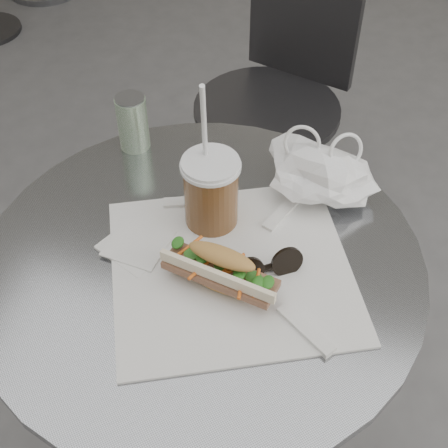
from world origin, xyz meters
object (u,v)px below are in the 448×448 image
(sunglasses, at_px, (267,268))
(banh_mi, at_px, (221,270))
(cafe_table, at_px, (205,347))
(iced_coffee, at_px, (211,191))
(chair_far, at_px, (272,140))
(drink_can, at_px, (133,122))

(sunglasses, bearing_deg, banh_mi, 177.51)
(cafe_table, bearing_deg, iced_coffee, 95.47)
(banh_mi, xyz_separation_m, sunglasses, (0.07, 0.04, -0.02))
(chair_far, relative_size, drink_can, 6.82)
(drink_can, bearing_deg, cafe_table, -48.89)
(chair_far, xyz_separation_m, drink_can, (-0.17, -0.57, 0.44))
(cafe_table, bearing_deg, banh_mi, -44.31)
(iced_coffee, relative_size, drink_can, 2.57)
(banh_mi, height_order, iced_coffee, iced_coffee)
(cafe_table, distance_m, sunglasses, 0.32)
(cafe_table, distance_m, drink_can, 0.47)
(banh_mi, bearing_deg, drink_can, 142.57)
(banh_mi, bearing_deg, cafe_table, 146.37)
(cafe_table, height_order, iced_coffee, iced_coffee)
(cafe_table, xyz_separation_m, chair_far, (-0.05, 0.83, -0.11))
(banh_mi, relative_size, drink_can, 2.09)
(chair_far, bearing_deg, iced_coffee, 108.21)
(cafe_table, xyz_separation_m, banh_mi, (0.05, -0.05, 0.31))
(iced_coffee, xyz_separation_m, drink_can, (-0.21, 0.16, -0.01))
(iced_coffee, xyz_separation_m, sunglasses, (0.12, -0.10, -0.05))
(banh_mi, xyz_separation_m, iced_coffee, (-0.06, 0.14, 0.03))
(cafe_table, bearing_deg, sunglasses, -3.45)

